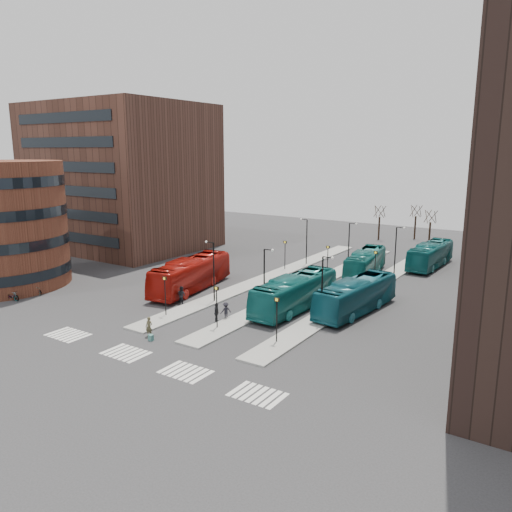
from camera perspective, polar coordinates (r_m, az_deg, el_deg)
The scene contains 22 objects.
ground at distance 36.95m, azimuth -18.28°, elevation -12.85°, with size 160.00×160.00×0.00m, color #2A2A2D.
island_left at distance 60.93m, azimuth 1.75°, elevation -2.32°, with size 2.50×45.00×0.15m, color gray.
island_mid at distance 58.12m, azimuth 6.80°, elevation -3.11°, with size 2.50×45.00×0.15m, color gray.
island_right at distance 55.81m, azimuth 12.32°, elevation -3.94°, with size 2.50×45.00×0.15m, color gray.
suitcase at distance 41.85m, azimuth -11.92°, elevation -9.12°, with size 0.40×0.32×0.50m, color #1B2998.
red_bus at distance 55.31m, azimuth -7.43°, elevation -2.06°, with size 3.02×12.89×3.59m, color #A2130C.
teal_bus_a at distance 48.33m, azimuth 4.47°, elevation -4.18°, with size 2.86×12.22×3.40m, color #146664.
teal_bus_b at distance 62.95m, azimuth 12.39°, elevation -0.73°, with size 2.62×11.21×3.12m, color #146562.
teal_bus_c at distance 48.39m, azimuth 11.39°, elevation -4.45°, with size 2.74×11.73×3.27m, color #155C6C.
teal_bus_d at distance 69.50m, azimuth 19.31°, elevation 0.12°, with size 2.75×11.77×3.28m, color #136062.
traveller at distance 42.51m, azimuth -12.13°, elevation -7.93°, with size 0.62×0.41×1.70m, color #4A442C.
commuter_a at distance 50.69m, azimuth -8.50°, elevation -4.44°, with size 0.89×0.69×1.82m, color black.
commuter_b at distance 45.04m, azimuth -4.53°, elevation -6.48°, with size 1.05×0.44×1.80m, color black.
commuter_c at distance 45.89m, azimuth -3.48°, elevation -6.25°, with size 1.02×0.59×1.58m, color black.
bicycle_near at distance 56.99m, azimuth -26.17°, elevation -4.20°, with size 0.60×1.71×0.90m, color gray.
bicycle_mid at distance 57.06m, azimuth -26.02°, elevation -4.09°, with size 0.49×1.75×1.05m, color gray.
bicycle_far at distance 58.39m, azimuth -23.80°, elevation -3.60°, with size 0.62×1.77×0.93m, color gray.
crosswalk_stripes at distance 38.11m, azimuth -11.81°, elevation -11.68°, with size 22.35×2.40×0.01m.
office_block at distance 81.68m, azimuth -15.08°, elevation 8.70°, with size 25.00×20.12×22.00m.
sign_poles at distance 51.74m, azimuth 2.97°, elevation -2.26°, with size 12.45×22.12×3.65m.
lamp_posts at distance 55.28m, azimuth 6.54°, elevation -0.15°, with size 14.04×20.24×6.12m.
bare_trees at distance 87.32m, azimuth 16.93°, elevation 3.32°, with size 10.97×8.14×5.90m.
Camera 1 is at (26.89, -20.30, 15.17)m, focal length 35.00 mm.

